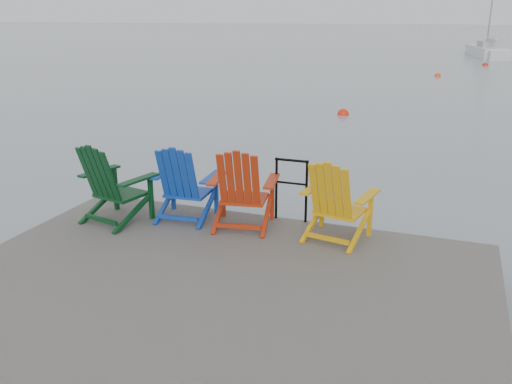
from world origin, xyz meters
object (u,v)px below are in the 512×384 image
(chair_blue, at_px, (184,182))
(sailboat_near, at_px, (487,52))
(buoy_a, at_px, (343,115))
(handrail, at_px, (291,184))
(buoy_b, at_px, (438,76))
(chair_yellow, at_px, (336,200))
(chair_red, at_px, (242,188))
(buoy_d, at_px, (485,65))
(chair_green, at_px, (112,183))

(chair_blue, relative_size, sailboat_near, 0.10)
(chair_blue, xyz_separation_m, buoy_a, (-0.14, 12.03, -1.05))
(handrail, height_order, buoy_b, handrail)
(buoy_a, bearing_deg, chair_yellow, -79.14)
(chair_red, relative_size, buoy_b, 3.17)
(chair_blue, distance_m, buoy_a, 12.08)
(chair_red, bearing_deg, handrail, 32.44)
(handrail, relative_size, buoy_a, 2.22)
(buoy_a, relative_size, buoy_d, 1.03)
(chair_green, relative_size, buoy_a, 2.81)
(chair_blue, xyz_separation_m, chair_red, (0.88, -0.00, 0.02))
(buoy_a, distance_m, buoy_b, 14.16)
(chair_blue, xyz_separation_m, buoy_b, (2.36, 25.97, -1.05))
(chair_red, distance_m, buoy_d, 34.39)
(handrail, distance_m, buoy_a, 11.69)
(chair_red, height_order, buoy_a, chair_red)
(chair_blue, height_order, buoy_d, chair_blue)
(sailboat_near, bearing_deg, buoy_a, -110.45)
(chair_green, bearing_deg, buoy_b, 95.50)
(chair_green, distance_m, chair_red, 1.82)
(chair_green, height_order, buoy_d, chair_green)
(handrail, xyz_separation_m, buoy_b, (0.94, 25.48, -1.04))
(chair_blue, bearing_deg, sailboat_near, 78.51)
(sailboat_near, relative_size, buoy_b, 30.39)
(chair_yellow, bearing_deg, chair_red, -169.56)
(chair_yellow, height_order, buoy_b, chair_yellow)
(chair_blue, relative_size, buoy_b, 3.07)
(chair_green, distance_m, sailboat_near, 43.82)
(handrail, bearing_deg, buoy_a, 97.72)
(chair_blue, relative_size, chair_yellow, 1.01)
(handrail, height_order, chair_yellow, chair_yellow)
(chair_yellow, xyz_separation_m, buoy_d, (2.92, 34.11, -1.05))
(chair_red, bearing_deg, sailboat_near, 73.94)
(buoy_a, bearing_deg, chair_blue, -89.33)
(sailboat_near, height_order, buoy_a, sailboat_near)
(chair_yellow, height_order, buoy_a, chair_yellow)
(handrail, distance_m, buoy_d, 33.84)
(sailboat_near, relative_size, buoy_a, 26.75)
(buoy_d, bearing_deg, buoy_a, -103.32)
(chair_yellow, relative_size, buoy_a, 2.68)
(sailboat_near, bearing_deg, buoy_d, -102.47)
(buoy_b, relative_size, buoy_d, 0.91)
(chair_green, distance_m, chair_yellow, 3.09)
(buoy_a, bearing_deg, buoy_d, 76.68)
(chair_yellow, bearing_deg, buoy_d, 95.29)
(chair_red, relative_size, chair_yellow, 1.04)
(sailboat_near, xyz_separation_m, buoy_a, (-5.57, -30.90, -0.36))
(buoy_b, bearing_deg, chair_green, -97.04)
(buoy_b, bearing_deg, chair_yellow, -90.44)
(chair_red, distance_m, buoy_a, 12.13)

